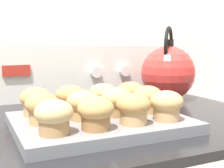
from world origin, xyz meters
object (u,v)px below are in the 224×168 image
object	(u,v)px
muffin_r0_c1	(96,112)
muffin_r2_c1	(71,98)
tea_kettle	(168,72)
muffin_r0_c0	(54,116)
muffin_r1_c1	(83,104)
muffin_r2_c2	(103,96)
muffin_r1_c0	(42,108)
muffin_r2_c0	(36,101)
muffin_r1_c2	(117,101)
muffin_r0_c3	(167,105)
muffin_pan	(100,123)
muffin_r0_c2	(133,108)
muffin_r1_c3	(148,99)
muffin_r2_c3	(131,93)

from	to	relation	value
muffin_r0_c1	muffin_r2_c1	xyz separation A→B (m)	(0.00, 0.16, 0.00)
tea_kettle	muffin_r0_c0	bearing A→B (deg)	-146.33
muffin_r1_c1	muffin_r2_c2	size ratio (longest dim) A/B	1.00
muffin_r1_c0	muffin_r1_c1	world-z (taller)	same
muffin_r2_c0	tea_kettle	size ratio (longest dim) A/B	0.29
muffin_r0_c0	muffin_r1_c1	distance (m)	0.11
muffin_r1_c0	muffin_r1_c2	xyz separation A→B (m)	(0.16, -0.00, 0.00)
muffin_r1_c0	muffin_r2_c0	xyz separation A→B (m)	(0.00, 0.08, 0.00)
muffin_r0_c3	tea_kettle	distance (m)	0.36
muffin_pan	muffin_r0_c1	world-z (taller)	muffin_r0_c1
muffin_r0_c1	muffin_r1_c2	xyz separation A→B (m)	(0.08, 0.08, 0.00)
muffin_r0_c0	muffin_r1_c1	world-z (taller)	same
muffin_r0_c2	muffin_r2_c2	distance (m)	0.15
muffin_r1_c2	muffin_r2_c2	distance (m)	0.08
muffin_r1_c0	muffin_r2_c1	distance (m)	0.11
muffin_pan	muffin_r2_c0	size ratio (longest dim) A/B	5.26
muffin_r0_c0	muffin_r0_c2	bearing A→B (deg)	0.74
muffin_r1_c0	muffin_r2_c0	world-z (taller)	same
muffin_r0_c3	muffin_r1_c3	distance (m)	0.08
muffin_r0_c0	muffin_r1_c3	distance (m)	0.25
muffin_r0_c1	muffin_r2_c0	distance (m)	0.18
muffin_r1_c2	muffin_r2_c3	bearing A→B (deg)	46.31
muffin_r0_c0	muffin_r0_c1	size ratio (longest dim) A/B	1.00
tea_kettle	muffin_r0_c3	bearing A→B (deg)	-125.18
muffin_r2_c0	muffin_r0_c1	bearing A→B (deg)	-64.29
muffin_r0_c3	muffin_r2_c3	bearing A→B (deg)	89.73
muffin_r0_c1	muffin_r1_c2	size ratio (longest dim) A/B	1.00
muffin_pan	tea_kettle	size ratio (longest dim) A/B	1.54
tea_kettle	muffin_r1_c2	bearing A→B (deg)	-142.65
muffin_r1_c0	muffin_r1_c3	world-z (taller)	same
muffin_pan	muffin_r1_c2	xyz separation A→B (m)	(0.04, -0.00, 0.04)
muffin_r0_c2	muffin_r0_c3	distance (m)	0.08
muffin_r2_c0	tea_kettle	bearing A→B (deg)	17.05
muffin_r1_c0	tea_kettle	world-z (taller)	tea_kettle
muffin_r0_c3	muffin_r1_c1	world-z (taller)	same
muffin_r1_c1	muffin_r1_c2	size ratio (longest dim) A/B	1.00
muffin_r0_c2	muffin_r1_c2	xyz separation A→B (m)	(0.00, 0.08, 0.00)
muffin_r0_c3	muffin_r2_c2	distance (m)	0.17
muffin_r0_c1	tea_kettle	distance (m)	0.47
muffin_r0_c0	muffin_r1_c2	bearing A→B (deg)	26.25
muffin_r0_c1	muffin_r2_c0	xyz separation A→B (m)	(-0.08, 0.16, 0.00)
muffin_r1_c3	muffin_r2_c1	distance (m)	0.18
muffin_pan	tea_kettle	world-z (taller)	tea_kettle
muffin_r2_c0	muffin_r2_c2	world-z (taller)	same
muffin_r1_c1	muffin_r0_c2	bearing A→B (deg)	-44.21
muffin_r2_c2	muffin_r2_c3	bearing A→B (deg)	1.59
muffin_r2_c2	muffin_r1_c1	bearing A→B (deg)	-134.67
muffin_r0_c3	muffin_r2_c0	xyz separation A→B (m)	(-0.23, 0.16, 0.00)
muffin_r1_c0	tea_kettle	bearing A→B (deg)	25.76
muffin_r1_c2	muffin_r2_c0	distance (m)	0.18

